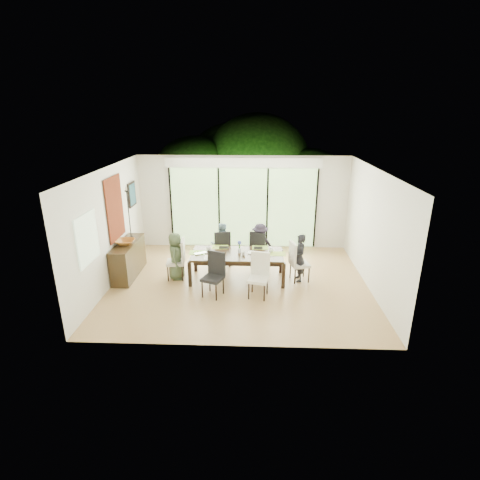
{
  "coord_description": "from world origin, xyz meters",
  "views": [
    {
      "loc": [
        0.34,
        -8.06,
        3.96
      ],
      "look_at": [
        0.0,
        0.25,
        1.0
      ],
      "focal_mm": 28.0,
      "sensor_mm": 36.0,
      "label": 1
    }
  ],
  "objects_px": {
    "chair_far_left": "(222,247)",
    "cup_c": "(271,251)",
    "chair_right_end": "(300,261)",
    "chair_near_right": "(258,276)",
    "person_left_end": "(176,256)",
    "person_far_right": "(260,245)",
    "cup_b": "(243,253)",
    "sideboard": "(129,259)",
    "vase": "(239,250)",
    "person_right_end": "(299,258)",
    "chair_far_right": "(260,248)",
    "laptop": "(201,254)",
    "table_top": "(237,254)",
    "chair_left_end": "(175,259)",
    "bowl": "(125,242)",
    "chair_near_left": "(213,275)",
    "cup_a": "(209,249)",
    "person_far_left": "(222,245)"
  },
  "relations": [
    {
      "from": "cup_c",
      "to": "chair_left_end",
      "type": "bearing_deg",
      "value": -177.51
    },
    {
      "from": "chair_right_end",
      "to": "chair_near_left",
      "type": "relative_size",
      "value": 1.0
    },
    {
      "from": "chair_right_end",
      "to": "sideboard",
      "type": "distance_m",
      "value": 4.2
    },
    {
      "from": "cup_a",
      "to": "cup_c",
      "type": "bearing_deg",
      "value": -1.91
    },
    {
      "from": "chair_near_right",
      "to": "vase",
      "type": "bearing_deg",
      "value": 128.3
    },
    {
      "from": "person_far_right",
      "to": "cup_c",
      "type": "height_order",
      "value": "person_far_right"
    },
    {
      "from": "chair_far_left",
      "to": "laptop",
      "type": "height_order",
      "value": "chair_far_left"
    },
    {
      "from": "person_right_end",
      "to": "person_far_left",
      "type": "height_order",
      "value": "same"
    },
    {
      "from": "person_left_end",
      "to": "bowl",
      "type": "height_order",
      "value": "person_left_end"
    },
    {
      "from": "person_far_right",
      "to": "cup_b",
      "type": "xyz_separation_m",
      "value": [
        -0.4,
        -0.93,
        0.14
      ]
    },
    {
      "from": "chair_far_left",
      "to": "chair_near_left",
      "type": "xyz_separation_m",
      "value": [
        -0.05,
        -1.72,
        0.0
      ]
    },
    {
      "from": "chair_near_left",
      "to": "sideboard",
      "type": "relative_size",
      "value": 0.66
    },
    {
      "from": "person_left_end",
      "to": "laptop",
      "type": "bearing_deg",
      "value": -100.58
    },
    {
      "from": "chair_right_end",
      "to": "bowl",
      "type": "relative_size",
      "value": 2.21
    },
    {
      "from": "cup_a",
      "to": "cup_b",
      "type": "xyz_separation_m",
      "value": [
        0.85,
        -0.25,
        -0.0
      ]
    },
    {
      "from": "chair_far_right",
      "to": "chair_near_right",
      "type": "relative_size",
      "value": 1.0
    },
    {
      "from": "sideboard",
      "to": "bowl",
      "type": "bearing_deg",
      "value": -90.0
    },
    {
      "from": "chair_right_end",
      "to": "chair_near_right",
      "type": "bearing_deg",
      "value": 117.2
    },
    {
      "from": "chair_left_end",
      "to": "person_right_end",
      "type": "height_order",
      "value": "person_right_end"
    },
    {
      "from": "chair_near_right",
      "to": "vase",
      "type": "xyz_separation_m",
      "value": [
        -0.45,
        0.92,
        0.23
      ]
    },
    {
      "from": "person_right_end",
      "to": "cup_c",
      "type": "bearing_deg",
      "value": -108.53
    },
    {
      "from": "person_right_end",
      "to": "sideboard",
      "type": "bearing_deg",
      "value": -102.14
    },
    {
      "from": "chair_right_end",
      "to": "person_left_end",
      "type": "relative_size",
      "value": 0.85
    },
    {
      "from": "chair_right_end",
      "to": "laptop",
      "type": "relative_size",
      "value": 3.33
    },
    {
      "from": "chair_far_right",
      "to": "bowl",
      "type": "height_order",
      "value": "chair_far_right"
    },
    {
      "from": "chair_left_end",
      "to": "person_far_left",
      "type": "xyz_separation_m",
      "value": [
        1.05,
        0.83,
        0.09
      ]
    },
    {
      "from": "sideboard",
      "to": "laptop",
      "type": "bearing_deg",
      "value": -7.53
    },
    {
      "from": "chair_far_right",
      "to": "person_far_right",
      "type": "height_order",
      "value": "person_far_right"
    },
    {
      "from": "vase",
      "to": "laptop",
      "type": "height_order",
      "value": "vase"
    },
    {
      "from": "laptop",
      "to": "sideboard",
      "type": "distance_m",
      "value": 1.88
    },
    {
      "from": "chair_near_left",
      "to": "cup_b",
      "type": "relative_size",
      "value": 11.0
    },
    {
      "from": "person_right_end",
      "to": "chair_near_left",
      "type": "bearing_deg",
      "value": -76.44
    },
    {
      "from": "table_top",
      "to": "chair_near_left",
      "type": "height_order",
      "value": "chair_near_left"
    },
    {
      "from": "chair_far_left",
      "to": "laptop",
      "type": "xyz_separation_m",
      "value": [
        -0.4,
        -0.95,
        0.19
      ]
    },
    {
      "from": "vase",
      "to": "sideboard",
      "type": "bearing_deg",
      "value": 178.04
    },
    {
      "from": "person_right_end",
      "to": "vase",
      "type": "xyz_separation_m",
      "value": [
        -1.43,
        0.05,
        0.15
      ]
    },
    {
      "from": "table_top",
      "to": "chair_left_end",
      "type": "height_order",
      "value": "chair_left_end"
    },
    {
      "from": "chair_left_end",
      "to": "sideboard",
      "type": "distance_m",
      "value": 1.21
    },
    {
      "from": "chair_left_end",
      "to": "cup_a",
      "type": "xyz_separation_m",
      "value": [
        0.8,
        0.15,
        0.22
      ]
    },
    {
      "from": "chair_far_left",
      "to": "chair_left_end",
      "type": "bearing_deg",
      "value": 26.36
    },
    {
      "from": "chair_right_end",
      "to": "person_far_right",
      "type": "bearing_deg",
      "value": 35.04
    },
    {
      "from": "cup_b",
      "to": "bowl",
      "type": "distance_m",
      "value": 2.86
    },
    {
      "from": "chair_right_end",
      "to": "cup_b",
      "type": "distance_m",
      "value": 1.37
    },
    {
      "from": "chair_far_left",
      "to": "cup_c",
      "type": "height_order",
      "value": "chair_far_left"
    },
    {
      "from": "chair_far_right",
      "to": "chair_left_end",
      "type": "bearing_deg",
      "value": 43.2
    },
    {
      "from": "laptop",
      "to": "vase",
      "type": "bearing_deg",
      "value": -19.98
    },
    {
      "from": "chair_far_left",
      "to": "cup_a",
      "type": "xyz_separation_m",
      "value": [
        -0.25,
        -0.7,
        0.22
      ]
    },
    {
      "from": "vase",
      "to": "sideboard",
      "type": "distance_m",
      "value": 2.76
    },
    {
      "from": "chair_far_right",
      "to": "laptop",
      "type": "height_order",
      "value": "chair_far_right"
    },
    {
      "from": "table_top",
      "to": "laptop",
      "type": "height_order",
      "value": "laptop"
    }
  ]
}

